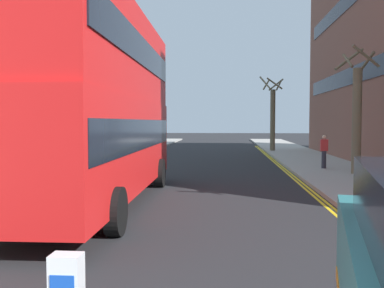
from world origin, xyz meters
The scene contains 8 objects.
sidewalk_right centered at (6.50, 16.00, 0.07)m, with size 4.00×80.00×0.14m, color #9E9991.
sidewalk_left centered at (-6.50, 16.00, 0.07)m, with size 4.00×80.00×0.14m, color #9E9991.
kerb_line_outer centered at (4.40, 14.00, 0.00)m, with size 0.10×56.00×0.01m, color yellow.
kerb_line_inner centered at (4.24, 14.00, 0.00)m, with size 0.10×56.00×0.01m, color yellow.
double_decker_bus_away centered at (-2.20, 11.59, 3.03)m, with size 2.95×10.85×5.64m.
pedestrian_far centered at (6.15, 20.59, 0.99)m, with size 0.34×0.22×1.62m.
street_tree_near centered at (7.05, 18.53, 2.69)m, with size 1.66×1.71×5.56m.
street_tree_far centered at (5.02, 33.40, 2.88)m, with size 1.92×1.91×5.86m.
Camera 1 is at (1.44, -0.36, 2.40)m, focal length 39.62 mm.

